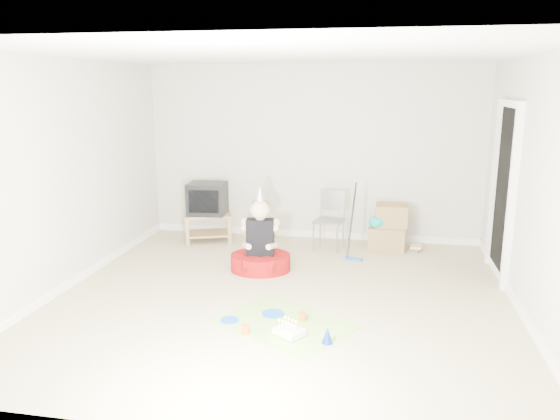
% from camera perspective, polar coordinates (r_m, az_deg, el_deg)
% --- Properties ---
extents(ground, '(5.00, 5.00, 0.00)m').
position_cam_1_polar(ground, '(6.12, 0.23, -9.11)').
color(ground, '#C0B28A').
rests_on(ground, ground).
extents(doorway_recess, '(0.02, 0.90, 2.05)m').
position_cam_1_polar(doorway_recess, '(7.05, 22.38, 1.55)').
color(doorway_recess, black).
rests_on(doorway_recess, ground).
extents(tv_stand, '(0.78, 0.62, 0.42)m').
position_cam_1_polar(tv_stand, '(8.23, -7.51, -1.55)').
color(tv_stand, '#9A7745').
rests_on(tv_stand, ground).
extents(crt_tv, '(0.57, 0.49, 0.47)m').
position_cam_1_polar(crt_tv, '(8.14, -7.60, 1.20)').
color(crt_tv, black).
rests_on(crt_tv, tv_stand).
extents(folding_chair, '(0.45, 0.43, 0.85)m').
position_cam_1_polar(folding_chair, '(7.77, 5.12, -1.14)').
color(folding_chair, gray).
rests_on(folding_chair, ground).
extents(cardboard_boxes, '(0.54, 0.41, 0.65)m').
position_cam_1_polar(cardboard_boxes, '(7.90, 11.21, -1.87)').
color(cardboard_boxes, olive).
rests_on(cardboard_boxes, ground).
extents(floor_mop, '(0.26, 0.34, 1.01)m').
position_cam_1_polar(floor_mop, '(7.34, 7.67, -3.26)').
color(floor_mop, blue).
rests_on(floor_mop, ground).
extents(book_pile, '(0.23, 0.27, 0.08)m').
position_cam_1_polar(book_pile, '(8.01, 13.95, -3.85)').
color(book_pile, '#2A7F45').
rests_on(book_pile, ground).
extents(seated_woman, '(0.85, 0.85, 1.09)m').
position_cam_1_polar(seated_woman, '(6.91, -2.06, -4.42)').
color(seated_woman, maroon).
rests_on(seated_woman, ground).
extents(party_mat, '(1.56, 1.43, 0.01)m').
position_cam_1_polar(party_mat, '(5.49, 0.28, -11.81)').
color(party_mat, '#FF3586').
rests_on(party_mat, ground).
extents(birthday_cake, '(0.33, 0.31, 0.13)m').
position_cam_1_polar(birthday_cake, '(5.24, 0.96, -12.68)').
color(birthday_cake, white).
rests_on(birthday_cake, party_mat).
extents(blue_plate_near, '(0.30, 0.30, 0.01)m').
position_cam_1_polar(blue_plate_near, '(5.69, -0.74, -10.79)').
color(blue_plate_near, blue).
rests_on(blue_plate_near, party_mat).
extents(blue_plate_far, '(0.26, 0.26, 0.01)m').
position_cam_1_polar(blue_plate_far, '(5.57, -5.32, -11.39)').
color(blue_plate_far, blue).
rests_on(blue_plate_far, party_mat).
extents(orange_cup_near, '(0.11, 0.11, 0.09)m').
position_cam_1_polar(orange_cup_near, '(5.54, 2.37, -11.06)').
color(orange_cup_near, '#CF5C17').
rests_on(orange_cup_near, party_mat).
extents(orange_cup_far, '(0.11, 0.11, 0.09)m').
position_cam_1_polar(orange_cup_far, '(5.27, -3.61, -12.36)').
color(orange_cup_far, '#CF5C17').
rests_on(orange_cup_far, party_mat).
extents(blue_party_hat, '(0.13, 0.13, 0.15)m').
position_cam_1_polar(blue_party_hat, '(5.10, 4.97, -12.91)').
color(blue_party_hat, '#1932B2').
rests_on(blue_party_hat, party_mat).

